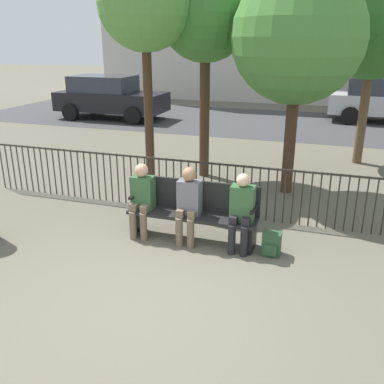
{
  "coord_description": "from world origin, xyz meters",
  "views": [
    {
      "loc": [
        1.88,
        -3.88,
        2.95
      ],
      "look_at": [
        0.0,
        1.77,
        0.8
      ],
      "focal_mm": 40.0,
      "sensor_mm": 36.0,
      "label": 1
    }
  ],
  "objects_px": {
    "seated_person_1": "(188,201)",
    "tree_0": "(298,38)",
    "tree_1": "(376,17)",
    "park_bench": "(194,209)",
    "seated_person_0": "(142,196)",
    "parked_car_0": "(109,97)",
    "tree_3": "(145,5)",
    "seated_person_2": "(242,209)",
    "tree_2": "(205,16)",
    "backpack": "(271,244)"
  },
  "relations": [
    {
      "from": "parked_car_0",
      "to": "tree_3",
      "type": "bearing_deg",
      "value": -55.44
    },
    {
      "from": "backpack",
      "to": "tree_3",
      "type": "distance_m",
      "value": 5.11
    },
    {
      "from": "seated_person_2",
      "to": "backpack",
      "type": "bearing_deg",
      "value": -2.2
    },
    {
      "from": "backpack",
      "to": "seated_person_1",
      "type": "bearing_deg",
      "value": 179.15
    },
    {
      "from": "park_bench",
      "to": "tree_0",
      "type": "relative_size",
      "value": 0.47
    },
    {
      "from": "seated_person_1",
      "to": "tree_1",
      "type": "distance_m",
      "value": 6.7
    },
    {
      "from": "seated_person_0",
      "to": "tree_3",
      "type": "xyz_separation_m",
      "value": [
        -0.93,
        2.44,
        2.89
      ]
    },
    {
      "from": "seated_person_2",
      "to": "tree_0",
      "type": "distance_m",
      "value": 3.65
    },
    {
      "from": "seated_person_0",
      "to": "parked_car_0",
      "type": "distance_m",
      "value": 10.77
    },
    {
      "from": "tree_2",
      "to": "tree_3",
      "type": "bearing_deg",
      "value": -135.79
    },
    {
      "from": "seated_person_1",
      "to": "tree_0",
      "type": "relative_size",
      "value": 0.28
    },
    {
      "from": "tree_0",
      "to": "tree_3",
      "type": "xyz_separation_m",
      "value": [
        -2.84,
        -0.36,
        0.59
      ]
    },
    {
      "from": "seated_person_1",
      "to": "tree_3",
      "type": "height_order",
      "value": "tree_3"
    },
    {
      "from": "seated_person_2",
      "to": "tree_0",
      "type": "relative_size",
      "value": 0.28
    },
    {
      "from": "seated_person_0",
      "to": "tree_2",
      "type": "relative_size",
      "value": 0.27
    },
    {
      "from": "park_bench",
      "to": "tree_3",
      "type": "height_order",
      "value": "tree_3"
    },
    {
      "from": "seated_person_0",
      "to": "parked_car_0",
      "type": "relative_size",
      "value": 0.28
    },
    {
      "from": "seated_person_0",
      "to": "tree_1",
      "type": "height_order",
      "value": "tree_1"
    },
    {
      "from": "seated_person_1",
      "to": "tree_0",
      "type": "distance_m",
      "value": 3.8
    },
    {
      "from": "seated_person_2",
      "to": "tree_3",
      "type": "bearing_deg",
      "value": 135.66
    },
    {
      "from": "seated_person_0",
      "to": "parked_car_0",
      "type": "xyz_separation_m",
      "value": [
        -5.59,
        9.2,
        0.19
      ]
    },
    {
      "from": "tree_2",
      "to": "parked_car_0",
      "type": "relative_size",
      "value": 1.04
    },
    {
      "from": "tree_1",
      "to": "tree_2",
      "type": "height_order",
      "value": "tree_1"
    },
    {
      "from": "parked_car_0",
      "to": "seated_person_0",
      "type": "bearing_deg",
      "value": -58.72
    },
    {
      "from": "seated_person_2",
      "to": "tree_1",
      "type": "distance_m",
      "value": 6.44
    },
    {
      "from": "backpack",
      "to": "seated_person_0",
      "type": "bearing_deg",
      "value": 179.5
    },
    {
      "from": "seated_person_1",
      "to": "tree_0",
      "type": "xyz_separation_m",
      "value": [
        1.15,
        2.8,
        2.29
      ]
    },
    {
      "from": "seated_person_2",
      "to": "backpack",
      "type": "height_order",
      "value": "seated_person_2"
    },
    {
      "from": "tree_0",
      "to": "tree_1",
      "type": "distance_m",
      "value": 3.13
    },
    {
      "from": "tree_3",
      "to": "parked_car_0",
      "type": "relative_size",
      "value": 1.07
    },
    {
      "from": "tree_1",
      "to": "seated_person_1",
      "type": "bearing_deg",
      "value": -114.97
    },
    {
      "from": "seated_person_0",
      "to": "backpack",
      "type": "height_order",
      "value": "seated_person_0"
    },
    {
      "from": "park_bench",
      "to": "seated_person_0",
      "type": "relative_size",
      "value": 1.7
    },
    {
      "from": "tree_0",
      "to": "tree_2",
      "type": "distance_m",
      "value": 2.03
    },
    {
      "from": "park_bench",
      "to": "tree_3",
      "type": "xyz_separation_m",
      "value": [
        -1.73,
        2.3,
        3.04
      ]
    },
    {
      "from": "seated_person_2",
      "to": "parked_car_0",
      "type": "height_order",
      "value": "parked_car_0"
    },
    {
      "from": "seated_person_0",
      "to": "seated_person_1",
      "type": "relative_size",
      "value": 0.99
    },
    {
      "from": "tree_0",
      "to": "tree_3",
      "type": "bearing_deg",
      "value": -172.7
    },
    {
      "from": "seated_person_1",
      "to": "parked_car_0",
      "type": "height_order",
      "value": "parked_car_0"
    },
    {
      "from": "tree_3",
      "to": "parked_car_0",
      "type": "xyz_separation_m",
      "value": [
        -4.66,
        6.77,
        -2.7
      ]
    },
    {
      "from": "seated_person_1",
      "to": "tree_3",
      "type": "relative_size",
      "value": 0.26
    },
    {
      "from": "seated_person_1",
      "to": "tree_2",
      "type": "distance_m",
      "value": 4.36
    },
    {
      "from": "park_bench",
      "to": "parked_car_0",
      "type": "relative_size",
      "value": 0.47
    },
    {
      "from": "tree_1",
      "to": "parked_car_0",
      "type": "bearing_deg",
      "value": 157.73
    },
    {
      "from": "seated_person_0",
      "to": "tree_1",
      "type": "bearing_deg",
      "value": 58.92
    },
    {
      "from": "tree_2",
      "to": "backpack",
      "type": "bearing_deg",
      "value": -58.81
    },
    {
      "from": "park_bench",
      "to": "seated_person_1",
      "type": "distance_m",
      "value": 0.21
    },
    {
      "from": "backpack",
      "to": "tree_0",
      "type": "height_order",
      "value": "tree_0"
    },
    {
      "from": "seated_person_2",
      "to": "tree_3",
      "type": "xyz_separation_m",
      "value": [
        -2.49,
        2.44,
        2.9
      ]
    },
    {
      "from": "seated_person_1",
      "to": "tree_2",
      "type": "bearing_deg",
      "value": 102.95
    }
  ]
}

